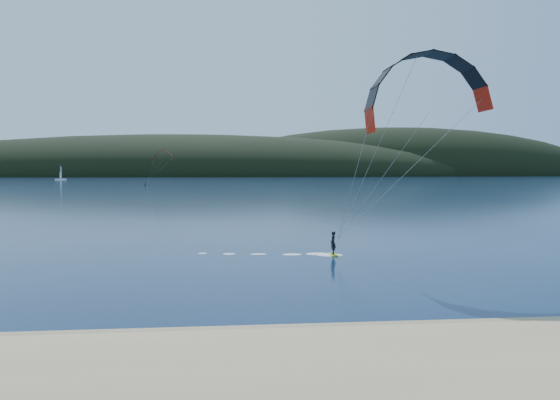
% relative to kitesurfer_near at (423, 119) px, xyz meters
% --- Properties ---
extents(ground, '(1800.00, 1800.00, 0.00)m').
position_rel_kitesurfer_near_xyz_m(ground, '(-15.30, -19.19, -9.86)').
color(ground, '#08183B').
rests_on(ground, ground).
extents(wet_sand, '(220.00, 2.50, 0.10)m').
position_rel_kitesurfer_near_xyz_m(wet_sand, '(-15.30, -14.69, -9.81)').
color(wet_sand, '#8E7752').
rests_on(wet_sand, ground).
extents(headland, '(1200.00, 310.00, 140.00)m').
position_rel_kitesurfer_near_xyz_m(headland, '(-14.67, 726.10, -9.86)').
color(headland, black).
rests_on(headland, ground).
extents(kitesurfer_near, '(20.31, 8.44, 13.08)m').
position_rel_kitesurfer_near_xyz_m(kitesurfer_near, '(0.00, 0.00, 0.00)').
color(kitesurfer_near, '#C5DF1A').
rests_on(kitesurfer_near, ground).
extents(kitesurfer_far, '(11.94, 5.13, 13.45)m').
position_rel_kitesurfer_near_xyz_m(kitesurfer_far, '(-37.44, 184.42, 1.25)').
color(kitesurfer_far, '#C5DF1A').
rests_on(kitesurfer_far, ground).
extents(sailboat, '(7.81, 5.10, 11.26)m').
position_rel_kitesurfer_near_xyz_m(sailboat, '(-133.55, 380.65, -9.03)').
color(sailboat, white).
rests_on(sailboat, ground).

